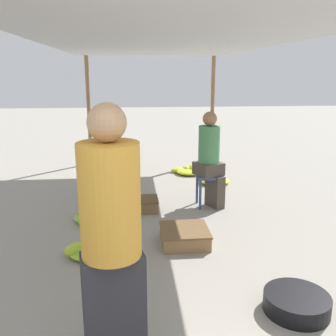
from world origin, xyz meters
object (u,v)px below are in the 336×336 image
at_px(basin_black, 297,303).
at_px(banana_pile_right_1, 213,179).
at_px(banana_pile_right_0, 190,170).
at_px(banana_pile_left_0, 92,250).
at_px(banana_pile_left_1, 91,215).
at_px(crate_mid, 144,204).
at_px(vendor_seated, 210,158).
at_px(crate_near, 185,236).
at_px(banana_pile_left_2, 99,192).
at_px(stool, 208,181).
at_px(vendor_foreground, 112,240).

distance_m(basin_black, banana_pile_right_1, 3.70).
xyz_separation_m(banana_pile_right_0, banana_pile_right_1, (0.31, -0.66, 0.01)).
xyz_separation_m(banana_pile_left_0, banana_pile_left_1, (-0.11, 0.98, 0.02)).
relative_size(banana_pile_left_1, crate_mid, 1.22).
height_order(vendor_seated, banana_pile_right_1, vendor_seated).
bearing_deg(basin_black, vendor_seated, 94.54).
height_order(banana_pile_right_0, crate_near, crate_near).
bearing_deg(basin_black, banana_pile_right_1, 88.21).
distance_m(banana_pile_right_0, crate_mid, 2.14).
bearing_deg(vendor_seated, banana_pile_right_0, 89.84).
height_order(banana_pile_right_0, crate_mid, crate_mid).
xyz_separation_m(banana_pile_left_1, banana_pile_left_2, (0.03, 0.95, 0.01)).
relative_size(vendor_seated, crate_near, 2.54).
relative_size(basin_black, banana_pile_left_1, 1.10).
distance_m(stool, banana_pile_right_1, 1.25).
relative_size(banana_pile_left_1, crate_near, 0.90).
bearing_deg(vendor_foreground, banana_pile_left_1, 99.42).
bearing_deg(basin_black, crate_mid, 115.20).
bearing_deg(banana_pile_left_2, banana_pile_left_1, -91.82).
distance_m(stool, crate_mid, 0.98).
bearing_deg(banana_pile_left_1, crate_near, -34.45).
bearing_deg(banana_pile_right_0, banana_pile_left_2, -141.17).
xyz_separation_m(banana_pile_left_1, banana_pile_right_1, (1.97, 1.60, -0.01)).
distance_m(stool, crate_near, 1.34).
bearing_deg(banana_pile_left_0, vendor_seated, 42.49).
xyz_separation_m(basin_black, crate_mid, (-1.15, 2.44, 0.01)).
height_order(banana_pile_left_0, crate_near, banana_pile_left_0).
bearing_deg(vendor_seated, crate_mid, -174.96).
height_order(banana_pile_left_1, crate_mid, banana_pile_left_1).
xyz_separation_m(stool, banana_pile_right_0, (0.02, 1.82, -0.31)).
height_order(crate_near, crate_mid, crate_near).
bearing_deg(vendor_foreground, basin_black, 17.06).
bearing_deg(crate_mid, banana_pile_left_0, -113.95).
distance_m(stool, banana_pile_left_0, 2.10).
bearing_deg(crate_near, stool, 67.16).
relative_size(banana_pile_left_0, banana_pile_left_2, 1.23).
bearing_deg(banana_pile_right_1, banana_pile_left_2, -161.54).
xyz_separation_m(banana_pile_left_0, banana_pile_right_0, (1.54, 3.24, -0.00)).
bearing_deg(banana_pile_left_1, banana_pile_left_0, -83.40).
distance_m(banana_pile_left_2, banana_pile_right_1, 2.04).
xyz_separation_m(stool, vendor_seated, (0.02, -0.01, 0.35)).
xyz_separation_m(vendor_seated, crate_near, (-0.53, -1.20, -0.63)).
bearing_deg(banana_pile_left_2, banana_pile_left_0, -87.52).
xyz_separation_m(basin_black, banana_pile_left_1, (-1.85, 2.10, 0.01)).
bearing_deg(banana_pile_right_1, stool, -106.11).
xyz_separation_m(vendor_foreground, banana_pile_left_0, (-0.31, 1.56, -0.82)).
relative_size(vendor_seated, banana_pile_right_1, 2.46).
xyz_separation_m(vendor_foreground, banana_pile_left_1, (-0.42, 2.54, -0.81)).
height_order(basin_black, banana_pile_right_0, banana_pile_right_0).
bearing_deg(crate_mid, banana_pile_right_1, 44.76).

